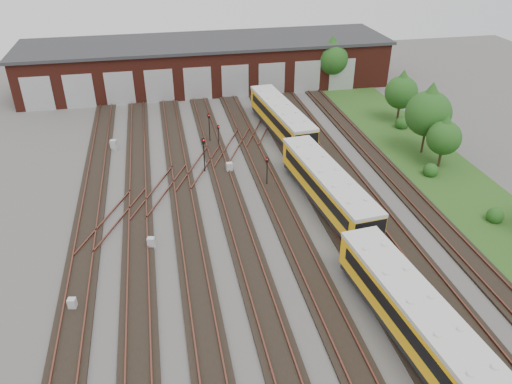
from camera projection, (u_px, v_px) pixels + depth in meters
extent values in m
plane|color=#403E3C|center=(271.00, 246.00, 38.30)|extent=(120.00, 120.00, 0.00)
cube|color=black|center=(82.00, 268.00, 35.81)|extent=(2.40, 70.00, 0.18)
cube|color=brown|center=(71.00, 268.00, 35.60)|extent=(0.10, 70.00, 0.15)
cube|color=brown|center=(92.00, 265.00, 35.85)|extent=(0.10, 70.00, 0.15)
cube|color=black|center=(138.00, 261.00, 36.51)|extent=(2.40, 70.00, 0.18)
cube|color=brown|center=(128.00, 261.00, 36.30)|extent=(0.10, 70.00, 0.15)
cube|color=brown|center=(148.00, 258.00, 36.55)|extent=(0.10, 70.00, 0.15)
cube|color=black|center=(193.00, 255.00, 37.21)|extent=(2.40, 70.00, 0.18)
cube|color=brown|center=(183.00, 254.00, 37.00)|extent=(0.10, 70.00, 0.15)
cube|color=brown|center=(202.00, 252.00, 37.25)|extent=(0.10, 70.00, 0.15)
cube|color=black|center=(246.00, 248.00, 37.91)|extent=(2.40, 70.00, 0.18)
cube|color=brown|center=(236.00, 247.00, 37.70)|extent=(0.10, 70.00, 0.15)
cube|color=brown|center=(255.00, 245.00, 37.95)|extent=(0.10, 70.00, 0.15)
cube|color=black|center=(296.00, 242.00, 38.61)|extent=(2.40, 70.00, 0.18)
cube|color=brown|center=(287.00, 241.00, 38.40)|extent=(0.10, 70.00, 0.15)
cube|color=brown|center=(305.00, 239.00, 38.65)|extent=(0.10, 70.00, 0.15)
cube|color=black|center=(345.00, 236.00, 39.31)|extent=(2.40, 70.00, 0.18)
cube|color=brown|center=(337.00, 235.00, 39.10)|extent=(0.10, 70.00, 0.15)
cube|color=brown|center=(354.00, 233.00, 39.35)|extent=(0.10, 70.00, 0.15)
cube|color=black|center=(392.00, 230.00, 40.01)|extent=(2.40, 70.00, 0.18)
cube|color=brown|center=(384.00, 229.00, 39.80)|extent=(0.10, 70.00, 0.15)
cube|color=brown|center=(401.00, 227.00, 40.05)|extent=(0.10, 70.00, 0.15)
cube|color=black|center=(438.00, 224.00, 40.71)|extent=(2.40, 70.00, 0.18)
cube|color=brown|center=(430.00, 224.00, 40.50)|extent=(0.10, 70.00, 0.15)
cube|color=brown|center=(446.00, 222.00, 40.75)|extent=(0.10, 70.00, 0.15)
cube|color=brown|center=(160.00, 190.00, 45.25)|extent=(5.40, 9.62, 0.15)
cube|color=brown|center=(200.00, 166.00, 49.33)|extent=(5.40, 9.62, 0.15)
cube|color=brown|center=(233.00, 146.00, 53.42)|extent=(5.40, 9.62, 0.15)
cube|color=brown|center=(113.00, 219.00, 41.16)|extent=(5.40, 9.62, 0.15)
cube|color=brown|center=(261.00, 129.00, 57.51)|extent=(5.40, 9.62, 0.15)
cube|color=#501C14|center=(207.00, 64.00, 70.68)|extent=(50.00, 12.00, 6.00)
cube|color=#2D2D30|center=(206.00, 42.00, 69.10)|extent=(51.00, 12.50, 0.40)
cube|color=#A8AAAD|center=(38.00, 94.00, 62.13)|extent=(3.60, 0.12, 4.40)
cube|color=#A8AAAD|center=(79.00, 91.00, 63.00)|extent=(3.60, 0.12, 4.40)
cube|color=#A8AAAD|center=(120.00, 89.00, 63.88)|extent=(3.60, 0.12, 4.40)
cube|color=#A8AAAD|center=(159.00, 86.00, 64.76)|extent=(3.60, 0.12, 4.40)
cube|color=#A8AAAD|center=(198.00, 84.00, 65.63)|extent=(3.60, 0.12, 4.40)
cube|color=#A8AAAD|center=(235.00, 81.00, 66.51)|extent=(3.60, 0.12, 4.40)
cube|color=#A8AAAD|center=(272.00, 79.00, 67.38)|extent=(3.60, 0.12, 4.40)
cube|color=#A8AAAD|center=(307.00, 77.00, 68.26)|extent=(3.60, 0.12, 4.40)
cube|color=#A8AAAD|center=(342.00, 75.00, 69.13)|extent=(3.60, 0.12, 4.40)
cube|color=#204918|center=(432.00, 165.00, 50.09)|extent=(8.00, 55.00, 0.05)
cube|color=black|center=(413.00, 335.00, 29.53)|extent=(3.74, 15.03, 0.60)
cube|color=yellow|center=(417.00, 318.00, 28.83)|extent=(4.03, 15.06, 2.18)
cube|color=silver|center=(420.00, 302.00, 28.21)|extent=(4.13, 15.07, 0.30)
cube|color=black|center=(397.00, 320.00, 28.37)|extent=(1.35, 13.04, 0.84)
cube|color=black|center=(437.00, 310.00, 29.05)|extent=(1.35, 13.04, 0.84)
cube|color=black|center=(326.00, 199.00, 43.08)|extent=(3.74, 15.03, 0.60)
cube|color=yellow|center=(327.00, 185.00, 42.39)|extent=(4.03, 15.06, 2.18)
cube|color=silver|center=(328.00, 173.00, 41.76)|extent=(4.13, 15.07, 0.30)
cube|color=black|center=(313.00, 185.00, 41.93)|extent=(1.35, 13.04, 0.84)
cube|color=black|center=(342.00, 181.00, 42.60)|extent=(1.35, 13.04, 0.84)
cube|color=black|center=(281.00, 129.00, 56.64)|extent=(3.74, 15.03, 0.60)
cube|color=yellow|center=(281.00, 117.00, 55.94)|extent=(4.03, 15.06, 2.18)
cube|color=silver|center=(281.00, 107.00, 55.32)|extent=(4.13, 15.07, 0.30)
cube|color=black|center=(270.00, 116.00, 55.48)|extent=(1.35, 13.04, 0.84)
cube|color=black|center=(292.00, 114.00, 56.15)|extent=(1.35, 13.04, 0.84)
cylinder|color=black|center=(204.00, 158.00, 48.22)|extent=(0.11, 0.11, 2.96)
cube|color=black|center=(203.00, 141.00, 47.33)|extent=(0.32, 0.24, 0.57)
sphere|color=red|center=(203.00, 140.00, 47.17)|extent=(0.14, 0.14, 0.14)
cylinder|color=black|center=(219.00, 138.00, 53.16)|extent=(0.09, 0.09, 2.14)
cube|color=black|center=(218.00, 127.00, 52.51)|extent=(0.25, 0.19, 0.45)
sphere|color=red|center=(218.00, 127.00, 52.39)|extent=(0.11, 0.11, 0.11)
cylinder|color=black|center=(210.00, 130.00, 54.24)|extent=(0.10, 0.10, 2.82)
cube|color=black|center=(209.00, 116.00, 53.41)|extent=(0.26, 0.17, 0.49)
sphere|color=red|center=(209.00, 115.00, 53.28)|extent=(0.12, 0.12, 0.12)
cylinder|color=black|center=(267.00, 174.00, 45.90)|extent=(0.10, 0.10, 2.43)
cube|color=black|center=(267.00, 160.00, 45.17)|extent=(0.27, 0.20, 0.48)
sphere|color=red|center=(267.00, 159.00, 45.05)|extent=(0.11, 0.11, 0.11)
cube|color=#B1B4B7|center=(72.00, 304.00, 32.13)|extent=(0.59, 0.52, 0.86)
cube|color=#B1B4B7|center=(114.00, 145.00, 53.09)|extent=(0.78, 0.72, 1.06)
cube|color=#B1B4B7|center=(151.00, 243.00, 37.90)|extent=(0.64, 0.58, 0.89)
cube|color=#B1B4B7|center=(229.00, 167.00, 48.62)|extent=(0.63, 0.54, 0.98)
cube|color=#B1B4B7|center=(320.00, 174.00, 47.56)|extent=(0.60, 0.53, 0.85)
cylinder|color=#352518|center=(330.00, 80.00, 70.30)|extent=(0.27, 0.27, 2.32)
sphere|color=#164313|center=(332.00, 59.00, 68.74)|extent=(4.51, 4.51, 4.51)
cone|color=#164313|center=(333.00, 47.00, 67.94)|extent=(3.87, 3.87, 3.22)
cylinder|color=#352518|center=(398.00, 114.00, 59.68)|extent=(0.27, 0.27, 1.97)
sphere|color=#164313|center=(401.00, 92.00, 58.36)|extent=(3.83, 3.83, 3.83)
cone|color=#164313|center=(403.00, 81.00, 57.68)|extent=(3.28, 3.28, 2.74)
cylinder|color=#352518|center=(423.00, 142.00, 52.03)|extent=(0.24, 0.24, 2.38)
sphere|color=#164313|center=(428.00, 114.00, 50.44)|extent=(4.63, 4.63, 4.63)
cone|color=#164313|center=(431.00, 98.00, 49.61)|extent=(3.97, 3.97, 3.31)
cylinder|color=#352518|center=(440.00, 159.00, 49.39)|extent=(0.26, 0.26, 1.71)
sphere|color=#164313|center=(444.00, 138.00, 48.25)|extent=(3.32, 3.32, 3.32)
cone|color=#164313|center=(446.00, 126.00, 47.65)|extent=(2.85, 2.85, 2.37)
sphere|color=#164313|center=(496.00, 214.00, 40.98)|extent=(1.40, 1.40, 1.40)
sphere|color=#164313|center=(431.00, 169.00, 47.89)|extent=(1.46, 1.46, 1.46)
sphere|color=#164313|center=(402.00, 122.00, 58.01)|extent=(1.57, 1.57, 1.57)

